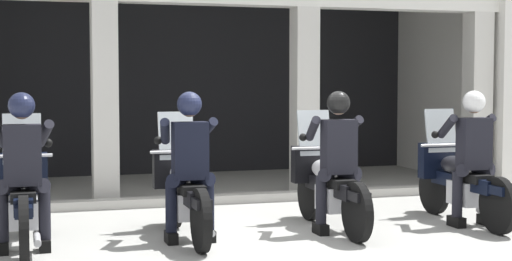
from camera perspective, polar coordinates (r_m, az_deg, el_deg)
The scene contains 11 objects.
ground_plane at distance 11.46m, azimuth -3.91°, elevation -4.89°, with size 80.00×80.00×0.00m, color #999993.
station_building at distance 13.16m, azimuth -5.48°, elevation 5.44°, with size 9.92×3.91×3.38m.
kerb_strip at distance 10.87m, azimuth -2.86°, elevation -5.03°, with size 9.42×0.24×0.12m, color #B7B5AD.
motorcycle_far_left at distance 8.36m, azimuth -16.60°, elevation -4.73°, with size 0.62×2.04×1.35m.
police_officer_far_left at distance 8.03m, azimuth -16.66°, elevation -1.93°, with size 0.63×0.61×1.58m.
motorcycle_center_left at distance 8.53m, azimuth -5.25°, elevation -4.43°, with size 0.62×2.04×1.35m.
police_officer_center_left at distance 8.21m, azimuth -4.88°, elevation -1.67°, with size 0.63×0.61×1.58m.
motorcycle_center_right at distance 9.02m, azimuth 5.26°, elevation -4.00°, with size 0.62×2.04×1.35m.
police_officer_center_right at distance 8.71m, azimuth 5.97°, elevation -1.37°, with size 0.63×0.61×1.58m.
motorcycle_far_right at distance 9.72m, azimuth 14.58°, elevation -3.55°, with size 0.62×2.04×1.35m.
police_officer_far_right at distance 9.44m, azimuth 15.51°, elevation -1.10°, with size 0.63×0.61×1.58m.
Camera 1 is at (-2.52, -8.05, 1.69)m, focal length 54.86 mm.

